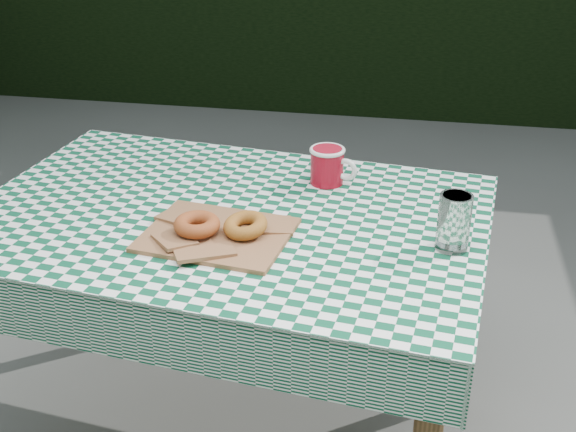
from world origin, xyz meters
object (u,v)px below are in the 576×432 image
object	(u,v)px
table	(232,337)
paper_bag	(217,233)
drinking_glass	(454,222)
coffee_mug	(327,166)

from	to	relation	value
table	paper_bag	distance (m)	0.41
paper_bag	drinking_glass	size ratio (longest dim) A/B	2.48
table	coffee_mug	world-z (taller)	coffee_mug
table	paper_bag	bearing A→B (deg)	-78.16
coffee_mug	drinking_glass	world-z (taller)	drinking_glass
paper_bag	drinking_glass	distance (m)	0.54
paper_bag	coffee_mug	world-z (taller)	coffee_mug
drinking_glass	table	bearing A→B (deg)	171.28
paper_bag	table	bearing A→B (deg)	95.11
table	coffee_mug	xyz separation A→B (m)	(0.22, 0.22, 0.43)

